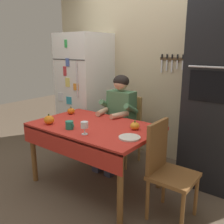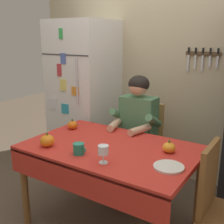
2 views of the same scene
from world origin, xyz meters
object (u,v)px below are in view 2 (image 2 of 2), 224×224
at_px(seated_person, 135,126).
at_px(refrigerator, 85,96).
at_px(pumpkin_large, 47,141).
at_px(dining_table, 109,156).
at_px(wine_glass, 103,151).
at_px(serving_tray, 169,167).
at_px(coffee_mug, 79,149).
at_px(pumpkin_medium, 169,148).
at_px(pumpkin_small, 73,125).
at_px(chair_behind_person, 143,142).
at_px(chair_right_side, 221,206).

bearing_deg(seated_person, refrigerator, 162.05).
bearing_deg(refrigerator, pumpkin_large, -65.80).
relative_size(dining_table, pumpkin_large, 11.56).
relative_size(wine_glass, serving_tray, 0.63).
bearing_deg(pumpkin_large, coffee_mug, 3.32).
relative_size(dining_table, pumpkin_medium, 13.74).
xyz_separation_m(dining_table, pumpkin_small, (-0.56, 0.19, 0.12)).
xyz_separation_m(wine_glass, pumpkin_large, (-0.56, 0.01, -0.04)).
height_order(chair_behind_person, seated_person, seated_person).
xyz_separation_m(chair_behind_person, chair_right_side, (0.99, -0.79, 0.00)).
relative_size(pumpkin_large, pumpkin_small, 1.19).
bearing_deg(chair_right_side, chair_behind_person, 141.52).
xyz_separation_m(chair_right_side, wine_glass, (-0.77, -0.28, 0.32)).
bearing_deg(pumpkin_medium, coffee_mug, -144.20).
height_order(refrigerator, dining_table, refrigerator).
xyz_separation_m(wine_glass, pumpkin_medium, (0.32, 0.44, -0.05)).
bearing_deg(serving_tray, dining_table, 170.13).
bearing_deg(seated_person, wine_glass, -76.01).
distance_m(chair_right_side, pumpkin_small, 1.49).
xyz_separation_m(coffee_mug, pumpkin_large, (-0.32, -0.02, 0.01)).
distance_m(chair_behind_person, wine_glass, 1.14).
bearing_deg(seated_person, serving_tray, -47.50).
xyz_separation_m(seated_person, pumpkin_large, (-0.35, -0.87, 0.05)).
xyz_separation_m(pumpkin_small, serving_tray, (1.11, -0.29, -0.03)).
distance_m(seated_person, pumpkin_small, 0.63).
height_order(chair_right_side, pumpkin_medium, chair_right_side).
relative_size(seated_person, serving_tray, 5.86).
bearing_deg(pumpkin_medium, chair_right_side, -18.87).
distance_m(chair_behind_person, seated_person, 0.29).
bearing_deg(dining_table, wine_glass, -64.58).
distance_m(coffee_mug, pumpkin_large, 0.32).
bearing_deg(pumpkin_medium, refrigerator, 152.70).
height_order(chair_right_side, wine_glass, chair_right_side).
xyz_separation_m(chair_behind_person, pumpkin_medium, (0.54, -0.63, 0.27)).
bearing_deg(pumpkin_small, coffee_mug, -44.96).
relative_size(pumpkin_large, pumpkin_medium, 1.19).
xyz_separation_m(chair_behind_person, pumpkin_small, (-0.47, -0.60, 0.27)).
height_order(seated_person, pumpkin_medium, seated_person).
relative_size(seated_person, pumpkin_medium, 12.22).
bearing_deg(seated_person, pumpkin_large, -111.63).
bearing_deg(chair_right_side, pumpkin_small, 172.71).
bearing_deg(chair_behind_person, chair_right_side, -38.48).
distance_m(refrigerator, chair_right_side, 2.08).
xyz_separation_m(dining_table, pumpkin_medium, (0.45, 0.16, 0.12)).
xyz_separation_m(refrigerator, chair_right_side, (1.85, -0.88, -0.39)).
bearing_deg(chair_right_side, coffee_mug, -165.94).
height_order(seated_person, coffee_mug, seated_person).
bearing_deg(seated_person, coffee_mug, -91.86).
relative_size(wine_glass, pumpkin_large, 1.10).
distance_m(wine_glass, pumpkin_small, 0.83).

